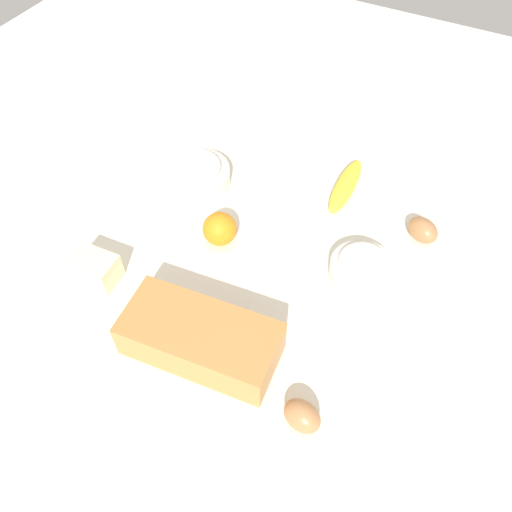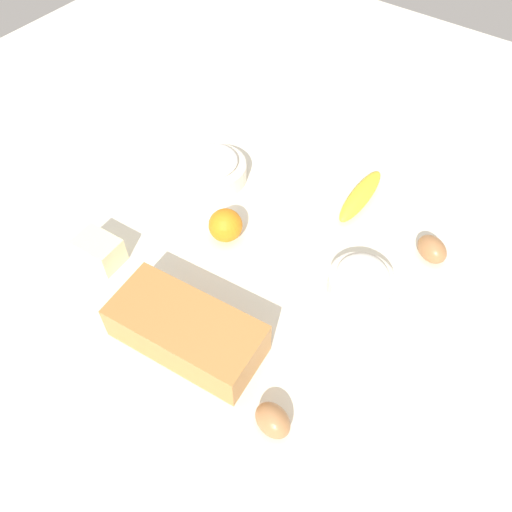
{
  "view_description": "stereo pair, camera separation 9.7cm",
  "coord_description": "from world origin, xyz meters",
  "px_view_note": "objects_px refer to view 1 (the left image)",
  "views": [
    {
      "loc": [
        -0.31,
        0.58,
        0.86
      ],
      "look_at": [
        0.0,
        0.0,
        0.04
      ],
      "focal_mm": 36.69,
      "sensor_mm": 36.0,
      "label": 1
    },
    {
      "loc": [
        -0.39,
        0.53,
        0.86
      ],
      "look_at": [
        0.0,
        0.0,
        0.04
      ],
      "focal_mm": 36.69,
      "sensor_mm": 36.0,
      "label": 2
    }
  ],
  "objects_px": {
    "banana": "(345,186)",
    "egg_near_butter": "(423,230)",
    "loaf_pan": "(199,337)",
    "flour_bowl": "(362,268)",
    "orange_fruit": "(220,229)",
    "butter_block": "(95,269)",
    "egg_beside_bowl": "(302,416)",
    "sugar_bowl": "(197,173)"
  },
  "relations": [
    {
      "from": "egg_beside_bowl",
      "to": "banana",
      "type": "bearing_deg",
      "value": -75.84
    },
    {
      "from": "sugar_bowl",
      "to": "banana",
      "type": "xyz_separation_m",
      "value": [
        -0.32,
        -0.13,
        -0.01
      ]
    },
    {
      "from": "banana",
      "to": "orange_fruit",
      "type": "distance_m",
      "value": 0.32
    },
    {
      "from": "flour_bowl",
      "to": "sugar_bowl",
      "type": "xyz_separation_m",
      "value": [
        0.44,
        -0.09,
        0.0
      ]
    },
    {
      "from": "flour_bowl",
      "to": "sugar_bowl",
      "type": "distance_m",
      "value": 0.45
    },
    {
      "from": "egg_near_butter",
      "to": "egg_beside_bowl",
      "type": "bearing_deg",
      "value": 83.11
    },
    {
      "from": "loaf_pan",
      "to": "orange_fruit",
      "type": "bearing_deg",
      "value": -73.38
    },
    {
      "from": "orange_fruit",
      "to": "egg_beside_bowl",
      "type": "relative_size",
      "value": 1.08
    },
    {
      "from": "loaf_pan",
      "to": "flour_bowl",
      "type": "xyz_separation_m",
      "value": [
        -0.2,
        -0.29,
        -0.01
      ]
    },
    {
      "from": "sugar_bowl",
      "to": "orange_fruit",
      "type": "bearing_deg",
      "value": 136.67
    },
    {
      "from": "flour_bowl",
      "to": "sugar_bowl",
      "type": "relative_size",
      "value": 0.85
    },
    {
      "from": "banana",
      "to": "egg_beside_bowl",
      "type": "height_order",
      "value": "egg_beside_bowl"
    },
    {
      "from": "loaf_pan",
      "to": "egg_near_butter",
      "type": "bearing_deg",
      "value": -127.35
    },
    {
      "from": "flour_bowl",
      "to": "banana",
      "type": "xyz_separation_m",
      "value": [
        0.12,
        -0.22,
        -0.01
      ]
    },
    {
      "from": "sugar_bowl",
      "to": "egg_beside_bowl",
      "type": "bearing_deg",
      "value": 137.89
    },
    {
      "from": "egg_near_butter",
      "to": "egg_beside_bowl",
      "type": "xyz_separation_m",
      "value": [
        0.06,
        0.49,
        -0.0
      ]
    },
    {
      "from": "orange_fruit",
      "to": "egg_beside_bowl",
      "type": "bearing_deg",
      "value": 138.42
    },
    {
      "from": "loaf_pan",
      "to": "egg_near_butter",
      "type": "distance_m",
      "value": 0.53
    },
    {
      "from": "orange_fruit",
      "to": "butter_block",
      "type": "height_order",
      "value": "orange_fruit"
    },
    {
      "from": "egg_near_butter",
      "to": "sugar_bowl",
      "type": "bearing_deg",
      "value": 8.61
    },
    {
      "from": "flour_bowl",
      "to": "butter_block",
      "type": "height_order",
      "value": "flour_bowl"
    },
    {
      "from": "flour_bowl",
      "to": "banana",
      "type": "distance_m",
      "value": 0.25
    },
    {
      "from": "flour_bowl",
      "to": "egg_near_butter",
      "type": "bearing_deg",
      "value": -115.29
    },
    {
      "from": "flour_bowl",
      "to": "orange_fruit",
      "type": "bearing_deg",
      "value": 8.18
    },
    {
      "from": "sugar_bowl",
      "to": "loaf_pan",
      "type": "bearing_deg",
      "value": 122.28
    },
    {
      "from": "sugar_bowl",
      "to": "butter_block",
      "type": "distance_m",
      "value": 0.33
    },
    {
      "from": "loaf_pan",
      "to": "orange_fruit",
      "type": "xyz_separation_m",
      "value": [
        0.1,
        -0.25,
        -0.01
      ]
    },
    {
      "from": "loaf_pan",
      "to": "butter_block",
      "type": "xyz_separation_m",
      "value": [
        0.27,
        -0.04,
        -0.01
      ]
    },
    {
      "from": "loaf_pan",
      "to": "egg_near_butter",
      "type": "relative_size",
      "value": 4.12
    },
    {
      "from": "flour_bowl",
      "to": "egg_beside_bowl",
      "type": "xyz_separation_m",
      "value": [
        -0.02,
        0.33,
        -0.01
      ]
    },
    {
      "from": "egg_beside_bowl",
      "to": "loaf_pan",
      "type": "bearing_deg",
      "value": -10.12
    },
    {
      "from": "banana",
      "to": "egg_beside_bowl",
      "type": "relative_size",
      "value": 2.82
    },
    {
      "from": "butter_block",
      "to": "egg_beside_bowl",
      "type": "xyz_separation_m",
      "value": [
        -0.49,
        0.08,
        -0.0
      ]
    },
    {
      "from": "egg_beside_bowl",
      "to": "egg_near_butter",
      "type": "bearing_deg",
      "value": -96.89
    },
    {
      "from": "sugar_bowl",
      "to": "egg_near_butter",
      "type": "relative_size",
      "value": 2.19
    },
    {
      "from": "flour_bowl",
      "to": "loaf_pan",
      "type": "bearing_deg",
      "value": 54.85
    },
    {
      "from": "sugar_bowl",
      "to": "orange_fruit",
      "type": "distance_m",
      "value": 0.19
    },
    {
      "from": "egg_near_butter",
      "to": "egg_beside_bowl",
      "type": "distance_m",
      "value": 0.5
    },
    {
      "from": "loaf_pan",
      "to": "egg_beside_bowl",
      "type": "relative_size",
      "value": 4.32
    },
    {
      "from": "egg_near_butter",
      "to": "egg_beside_bowl",
      "type": "height_order",
      "value": "same"
    },
    {
      "from": "banana",
      "to": "egg_near_butter",
      "type": "xyz_separation_m",
      "value": [
        -0.2,
        0.06,
        0.01
      ]
    },
    {
      "from": "orange_fruit",
      "to": "butter_block",
      "type": "relative_size",
      "value": 0.81
    }
  ]
}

